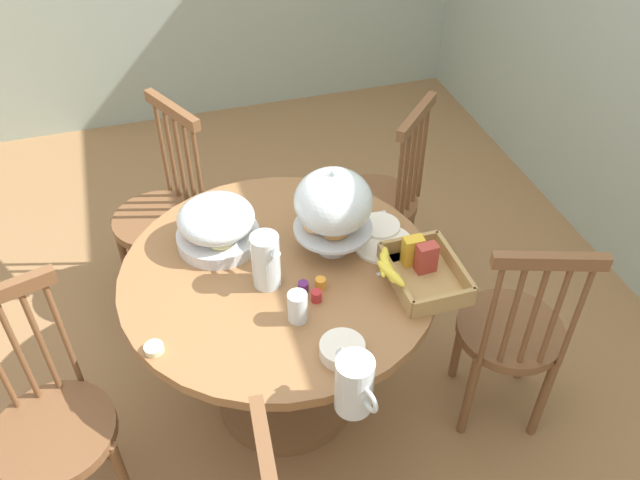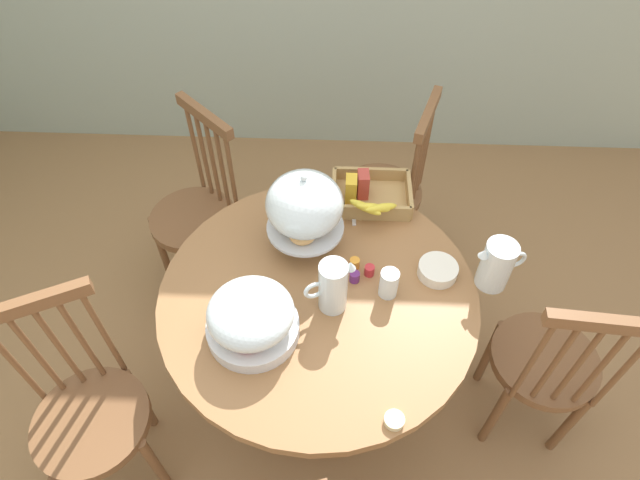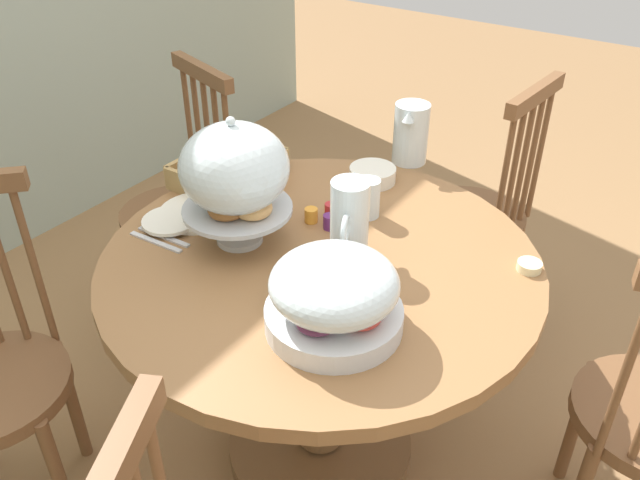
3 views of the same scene
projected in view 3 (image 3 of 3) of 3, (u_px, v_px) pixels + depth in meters
name	position (u px, v px, depth m)	size (l,w,h in m)	color
ground_plane	(313.00, 461.00, 2.02)	(10.00, 10.00, 0.00)	#997047
dining_table	(320.00, 327.00, 1.77)	(1.11, 1.11, 0.74)	olive
windsor_chair_by_cabinet	(475.00, 219.00, 2.35)	(0.40, 0.40, 0.97)	brown
windsor_chair_facing_door	(182.00, 213.00, 2.38)	(0.43, 0.43, 0.97)	brown
pastry_stand_with_dome	(235.00, 173.00, 1.60)	(0.28, 0.28, 0.34)	silver
fruit_platter_covered	(334.00, 295.00, 1.38)	(0.30, 0.30, 0.18)	silver
orange_juice_pitcher	(411.00, 136.00, 2.05)	(0.19, 0.11, 0.19)	silver
milk_pitcher	(349.00, 223.00, 1.60)	(0.17, 0.10, 0.20)	silver
cereal_basket	(230.00, 169.00, 1.96)	(0.32, 0.30, 0.12)	tan
china_plate_large	(198.00, 212.00, 1.81)	(0.22, 0.22, 0.01)	white
china_plate_small	(170.00, 221.00, 1.76)	(0.15, 0.15, 0.01)	white
cereal_bowl	(372.00, 175.00, 1.97)	(0.14, 0.14, 0.04)	white
drinking_glass	(368.00, 198.00, 1.78)	(0.06, 0.06, 0.11)	silver
butter_dish	(529.00, 266.00, 1.59)	(0.06, 0.06, 0.02)	beige
jam_jar_strawberry	(331.00, 210.00, 1.80)	(0.04, 0.04, 0.04)	#B7282D
jam_jar_apricot	(311.00, 215.00, 1.77)	(0.04, 0.04, 0.04)	orange
jam_jar_grape	(330.00, 222.00, 1.75)	(0.04, 0.04, 0.04)	#5B2366
table_knife	(164.00, 237.00, 1.72)	(0.17, 0.01, 0.01)	silver
dinner_fork	(156.00, 242.00, 1.70)	(0.17, 0.01, 0.01)	silver
soup_spoon	(230.00, 192.00, 1.92)	(0.17, 0.01, 0.01)	silver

